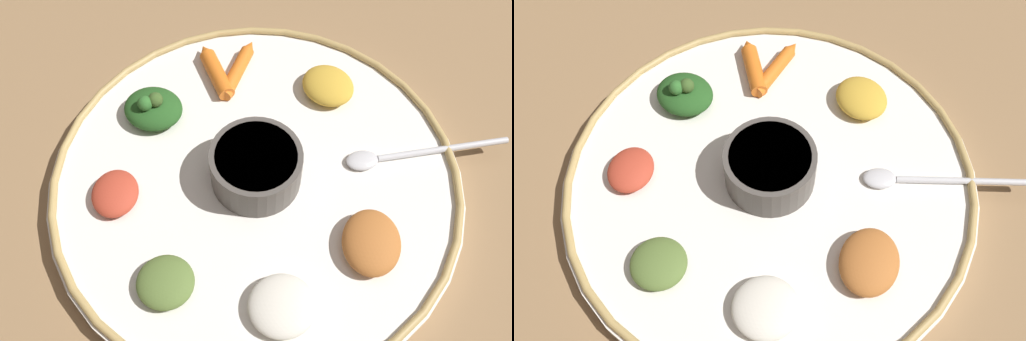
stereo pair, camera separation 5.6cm
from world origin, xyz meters
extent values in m
plane|color=olive|center=(0.00, 0.00, 0.00)|extent=(2.40, 2.40, 0.00)
cylinder|color=white|center=(0.00, 0.00, 0.01)|extent=(0.42, 0.42, 0.02)
torus|color=tan|center=(0.00, 0.00, 0.02)|extent=(0.42, 0.42, 0.01)
cylinder|color=#4C4742|center=(0.00, 0.00, 0.04)|extent=(0.09, 0.09, 0.04)
cylinder|color=#99471E|center=(0.00, 0.00, 0.06)|extent=(0.08, 0.08, 0.01)
ellipsoid|color=silver|center=(-0.11, -0.04, 0.03)|extent=(0.04, 0.03, 0.01)
cylinder|color=silver|center=(-0.19, -0.07, 0.03)|extent=(0.14, 0.05, 0.01)
ellipsoid|color=#23511E|center=(0.12, -0.06, 0.03)|extent=(0.07, 0.06, 0.03)
sphere|color=#2D6628|center=(0.13, -0.05, 0.05)|extent=(0.02, 0.02, 0.02)
sphere|color=#385623|center=(0.12, -0.06, 0.05)|extent=(0.02, 0.02, 0.02)
cylinder|color=orange|center=(0.04, -0.13, 0.03)|extent=(0.03, 0.07, 0.02)
cone|color=orange|center=(0.04, -0.17, 0.03)|extent=(0.02, 0.02, 0.01)
cylinder|color=orange|center=(0.07, -0.12, 0.03)|extent=(0.05, 0.06, 0.02)
cone|color=orange|center=(0.09, -0.16, 0.03)|extent=(0.02, 0.02, 0.02)
ellipsoid|color=#B73D28|center=(0.13, 0.05, 0.03)|extent=(0.06, 0.06, 0.02)
ellipsoid|color=silver|center=(-0.05, 0.13, 0.03)|extent=(0.08, 0.08, 0.02)
ellipsoid|color=gold|center=(-0.06, -0.12, 0.03)|extent=(0.08, 0.08, 0.02)
ellipsoid|color=#567033|center=(0.06, 0.13, 0.03)|extent=(0.06, 0.06, 0.02)
ellipsoid|color=#B2662D|center=(-0.12, 0.06, 0.03)|extent=(0.06, 0.07, 0.02)
camera|label=1|loc=(-0.05, 0.29, 0.52)|focal=39.24mm
camera|label=2|loc=(-0.10, 0.27, 0.52)|focal=39.24mm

